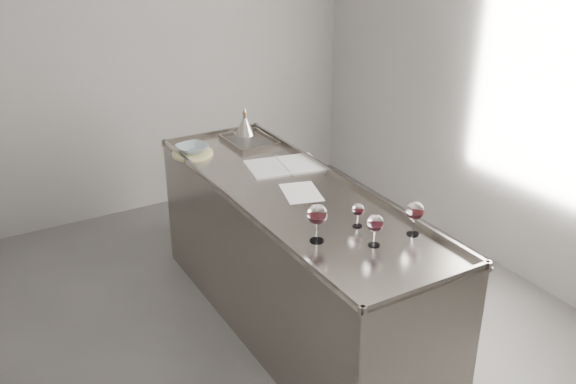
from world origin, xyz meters
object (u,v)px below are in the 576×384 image
counter (293,261)px  notebook (284,166)px  wine_glass_right (415,211)px  wine_glass_middle (375,224)px  wine_funnel (245,126)px  wine_glass_small (358,210)px  wine_glass_left (317,215)px  ceramic_bowl (192,149)px

counter → notebook: bearing=67.8°
wine_glass_right → wine_glass_middle: bearing=178.1°
notebook → wine_funnel: size_ratio=2.42×
counter → notebook: 0.63m
wine_funnel → wine_glass_right: bearing=-88.4°
wine_glass_middle → wine_glass_small: size_ratio=1.29×
counter → wine_funnel: size_ratio=11.21×
wine_glass_middle → wine_funnel: 1.84m
wine_glass_middle → counter: bearing=92.1°
wine_glass_left → counter: bearing=70.8°
wine_glass_middle → ceramic_bowl: (-0.30, 1.64, -0.08)m
ceramic_bowl → wine_glass_left: bearing=-86.9°
wine_funnel → counter: bearing=-101.7°
notebook → wine_funnel: wine_funnel is taller
wine_glass_small → wine_funnel: size_ratio=0.62×
counter → wine_glass_middle: bearing=-87.9°
wine_glass_middle → notebook: wine_glass_middle is taller
wine_glass_right → notebook: size_ratio=0.36×
wine_glass_left → ceramic_bowl: 1.46m
wine_funnel → wine_glass_middle: bearing=-96.1°
wine_glass_left → notebook: (0.35, 0.95, -0.14)m
wine_glass_right → ceramic_bowl: wine_glass_right is taller
wine_glass_middle → ceramic_bowl: size_ratio=0.83×
notebook → ceramic_bowl: 0.66m
wine_glass_left → wine_glass_small: (0.27, 0.03, -0.05)m
wine_glass_right → wine_funnel: 1.84m
wine_funnel → wine_glass_small: bearing=-95.2°
wine_glass_left → wine_glass_right: 0.51m
wine_glass_small → ceramic_bowl: size_ratio=0.65×
wine_glass_left → wine_glass_small: wine_glass_left is taller
wine_glass_middle → wine_glass_small: 0.22m
wine_glass_left → wine_glass_middle: (0.23, -0.18, -0.03)m
wine_glass_right → wine_funnel: wine_funnel is taller
wine_glass_middle → notebook: bearing=83.5°
wine_glass_left → wine_glass_right: wine_glass_left is taller
wine_glass_left → wine_funnel: size_ratio=0.96×
wine_glass_middle → notebook: 1.15m
counter → wine_glass_small: wine_glass_small is taller
wine_glass_small → ceramic_bowl: 1.47m
wine_glass_middle → notebook: size_ratio=0.33×
wine_glass_left → wine_glass_small: size_ratio=1.56×
wine_glass_left → wine_glass_right: (0.47, -0.19, -0.01)m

